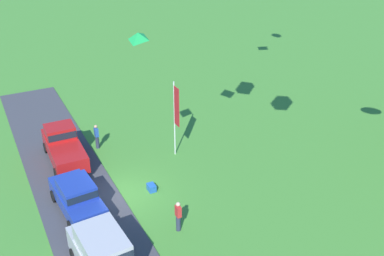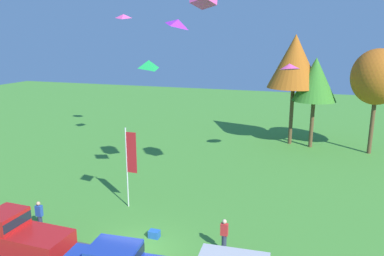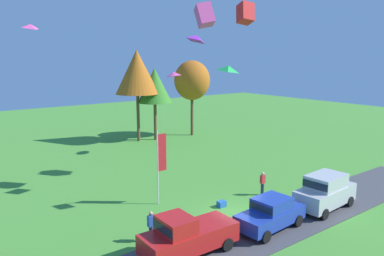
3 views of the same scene
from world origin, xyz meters
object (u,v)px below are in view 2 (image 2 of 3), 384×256
person_on_lawn (224,235)px  kite_diamond_over_trees (123,16)px  flag_banner (130,158)px  tree_far_left (315,80)px  tree_right_of_center (377,77)px  car_pickup_near_entrance (17,235)px  kite_diamond_topmost (178,23)px  person_beside_suv (40,216)px  kite_diamond_mid_center (149,64)px  cooler_box (154,234)px  tree_lone_near (295,62)px  kite_delta_low_drifter (290,66)px

person_on_lawn → kite_diamond_over_trees: (-11.80, 12.52, 11.11)m
person_on_lawn → flag_banner: 7.65m
tree_far_left → tree_right_of_center: tree_right_of_center is taller
car_pickup_near_entrance → kite_diamond_topmost: 13.27m
tree_right_of_center → flag_banner: 23.11m
person_beside_suv → tree_right_of_center: (18.63, 21.15, 6.03)m
flag_banner → kite_diamond_mid_center: kite_diamond_mid_center is taller
car_pickup_near_entrance → flag_banner: flag_banner is taller
kite_diamond_topmost → flag_banner: bearing=-177.7°
kite_diamond_topmost → kite_diamond_mid_center: (-0.19, -3.41, -1.95)m
car_pickup_near_entrance → person_on_lawn: bearing=20.6°
person_on_lawn → person_beside_suv: size_ratio=1.00×
cooler_box → kite_diamond_over_trees: size_ratio=0.53×
cooler_box → car_pickup_near_entrance: bearing=-146.9°
tree_lone_near → cooler_box: bearing=-104.4°
tree_right_of_center → person_on_lawn: bearing=-113.5°
car_pickup_near_entrance → kite_diamond_topmost: (5.81, 6.67, 9.89)m
person_beside_suv → kite_delta_low_drifter: size_ratio=1.10×
car_pickup_near_entrance → tree_lone_near: bearing=66.0°
flag_banner → cooler_box: size_ratio=9.01×
flag_banner → kite_diamond_topmost: (3.13, 0.13, 7.80)m
cooler_box → kite_diamond_mid_center: size_ratio=0.55×
kite_diamond_over_trees → kite_diamond_mid_center: kite_diamond_over_trees is taller
tree_right_of_center → flag_banner: size_ratio=1.86×
person_on_lawn → kite_delta_low_drifter: bearing=83.1°
tree_lone_near → tree_far_left: bearing=-16.2°
person_on_lawn → tree_lone_near: 22.26m
tree_right_of_center → kite_delta_low_drifter: size_ratio=6.01×
flag_banner → kite_diamond_mid_center: 7.32m
tree_right_of_center → kite_diamond_over_trees: 22.40m
person_beside_suv → cooler_box: (6.15, 1.30, -0.68)m
kite_diamond_over_trees → kite_diamond_mid_center: 15.40m
car_pickup_near_entrance → person_beside_suv: car_pickup_near_entrance is taller
kite_diamond_over_trees → kite_diamond_topmost: bearing=-48.3°
tree_right_of_center → flag_banner: bearing=-132.2°
tree_lone_near → kite_diamond_topmost: size_ratio=9.67×
cooler_box → kite_diamond_topmost: bearing=84.5°
car_pickup_near_entrance → flag_banner: (2.67, 6.54, 2.09)m
person_beside_suv → kite_diamond_topmost: (6.45, 4.37, 10.12)m
flag_banner → kite_diamond_topmost: size_ratio=4.60×
person_beside_suv → kite_diamond_mid_center: 10.33m
car_pickup_near_entrance → tree_lone_near: tree_lone_near is taller
flag_banner → tree_far_left: bearing=59.6°
car_pickup_near_entrance → tree_right_of_center: (17.99, 23.45, 5.80)m
person_on_lawn → tree_far_left: tree_far_left is taller
cooler_box → kite_diamond_mid_center: (0.11, -0.33, 8.84)m
tree_lone_near → flag_banner: size_ratio=2.10×
kite_diamond_topmost → kite_delta_low_drifter: bearing=63.8°
person_on_lawn → person_beside_suv: 10.00m
kite_delta_low_drifter → kite_diamond_mid_center: kite_diamond_mid_center is taller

